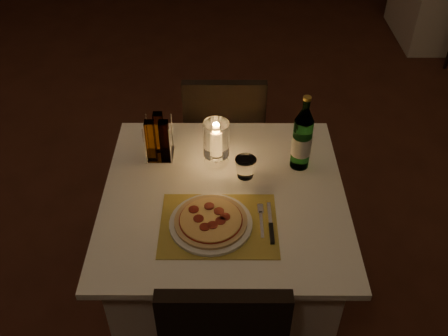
{
  "coord_description": "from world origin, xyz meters",
  "views": [
    {
      "loc": [
        0.28,
        -1.91,
        2.15
      ],
      "look_at": [
        0.27,
        -0.39,
        0.86
      ],
      "focal_mm": 40.0,
      "sensor_mm": 36.0,
      "label": 1
    }
  ],
  "objects_px": {
    "main_table": "(224,251)",
    "chair_far": "(224,129)",
    "tumbler": "(245,168)",
    "water_bottle": "(302,139)",
    "pizza": "(211,220)",
    "plate": "(211,223)",
    "hurricane_candle": "(216,140)"
  },
  "relations": [
    {
      "from": "main_table",
      "to": "pizza",
      "type": "distance_m",
      "value": 0.44
    },
    {
      "from": "main_table",
      "to": "hurricane_candle",
      "type": "height_order",
      "value": "hurricane_candle"
    },
    {
      "from": "chair_far",
      "to": "water_bottle",
      "type": "relative_size",
      "value": 2.56
    },
    {
      "from": "pizza",
      "to": "plate",
      "type": "bearing_deg",
      "value": -79.95
    },
    {
      "from": "plate",
      "to": "hurricane_candle",
      "type": "relative_size",
      "value": 1.48
    },
    {
      "from": "hurricane_candle",
      "to": "pizza",
      "type": "bearing_deg",
      "value": -92.51
    },
    {
      "from": "main_table",
      "to": "plate",
      "type": "bearing_deg",
      "value": -105.52
    },
    {
      "from": "main_table",
      "to": "pizza",
      "type": "relative_size",
      "value": 3.57
    },
    {
      "from": "chair_far",
      "to": "pizza",
      "type": "height_order",
      "value": "chair_far"
    },
    {
      "from": "water_bottle",
      "to": "main_table",
      "type": "bearing_deg",
      "value": -151.07
    },
    {
      "from": "main_table",
      "to": "plate",
      "type": "relative_size",
      "value": 3.12
    },
    {
      "from": "pizza",
      "to": "water_bottle",
      "type": "xyz_separation_m",
      "value": [
        0.38,
        0.36,
        0.11
      ]
    },
    {
      "from": "main_table",
      "to": "water_bottle",
      "type": "height_order",
      "value": "water_bottle"
    },
    {
      "from": "water_bottle",
      "to": "plate",
      "type": "bearing_deg",
      "value": -136.33
    },
    {
      "from": "main_table",
      "to": "plate",
      "type": "xyz_separation_m",
      "value": [
        -0.05,
        -0.18,
        0.38
      ]
    },
    {
      "from": "pizza",
      "to": "hurricane_candle",
      "type": "relative_size",
      "value": 1.3
    },
    {
      "from": "chair_far",
      "to": "pizza",
      "type": "relative_size",
      "value": 3.21
    },
    {
      "from": "chair_far",
      "to": "hurricane_candle",
      "type": "height_order",
      "value": "hurricane_candle"
    },
    {
      "from": "main_table",
      "to": "tumbler",
      "type": "xyz_separation_m",
      "value": [
        0.09,
        0.11,
        0.41
      ]
    },
    {
      "from": "pizza",
      "to": "hurricane_candle",
      "type": "distance_m",
      "value": 0.39
    },
    {
      "from": "plate",
      "to": "hurricane_candle",
      "type": "xyz_separation_m",
      "value": [
        0.02,
        0.37,
        0.12
      ]
    },
    {
      "from": "tumbler",
      "to": "water_bottle",
      "type": "xyz_separation_m",
      "value": [
        0.24,
        0.07,
        0.1
      ]
    },
    {
      "from": "water_bottle",
      "to": "hurricane_candle",
      "type": "height_order",
      "value": "water_bottle"
    },
    {
      "from": "chair_far",
      "to": "main_table",
      "type": "bearing_deg",
      "value": -90.0
    },
    {
      "from": "chair_far",
      "to": "pizza",
      "type": "bearing_deg",
      "value": -93.2
    },
    {
      "from": "plate",
      "to": "tumbler",
      "type": "height_order",
      "value": "tumbler"
    },
    {
      "from": "main_table",
      "to": "water_bottle",
      "type": "distance_m",
      "value": 0.63
    },
    {
      "from": "tumbler",
      "to": "main_table",
      "type": "bearing_deg",
      "value": -129.5
    },
    {
      "from": "chair_far",
      "to": "hurricane_candle",
      "type": "xyz_separation_m",
      "value": [
        -0.03,
        -0.52,
        0.32
      ]
    },
    {
      "from": "chair_far",
      "to": "tumbler",
      "type": "bearing_deg",
      "value": -81.46
    },
    {
      "from": "tumbler",
      "to": "water_bottle",
      "type": "relative_size",
      "value": 0.26
    },
    {
      "from": "main_table",
      "to": "chair_far",
      "type": "bearing_deg",
      "value": 90.0
    }
  ]
}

